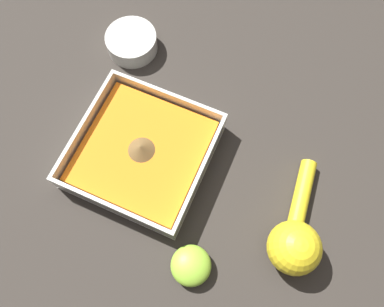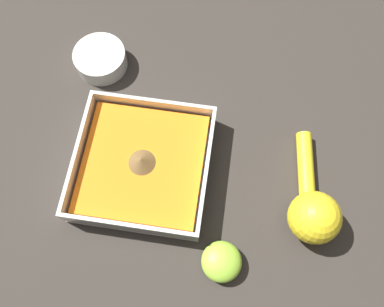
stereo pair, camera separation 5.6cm
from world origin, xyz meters
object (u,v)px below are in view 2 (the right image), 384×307
(square_dish, at_px, (143,165))
(lemon_squeezer, at_px, (313,210))
(spice_bowl, at_px, (101,60))
(lemon_half, at_px, (222,262))

(square_dish, relative_size, lemon_squeezer, 1.13)
(square_dish, xyz_separation_m, spice_bowl, (0.12, -0.19, -0.00))
(square_dish, xyz_separation_m, lemon_half, (-0.15, 0.13, -0.00))
(lemon_squeezer, height_order, lemon_half, lemon_squeezer)
(square_dish, distance_m, spice_bowl, 0.22)
(lemon_squeezer, bearing_deg, square_dish, -103.79)
(square_dish, distance_m, lemon_half, 0.20)
(spice_bowl, distance_m, lemon_half, 0.42)
(square_dish, distance_m, lemon_squeezer, 0.28)
(square_dish, bearing_deg, lemon_squeezer, 171.91)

